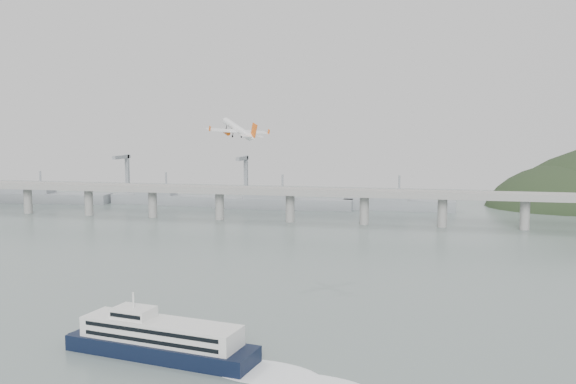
# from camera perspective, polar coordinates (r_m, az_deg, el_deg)

# --- Properties ---
(ground) EXTENTS (900.00, 900.00, 0.00)m
(ground) POSITION_cam_1_polar(r_m,az_deg,el_deg) (216.26, -3.15, -11.05)
(ground) COLOR slate
(ground) RESTS_ON ground
(bridge) EXTENTS (800.00, 22.00, 23.90)m
(bridge) POSITION_cam_1_polar(r_m,az_deg,el_deg) (405.78, 4.18, -0.47)
(bridge) COLOR gray
(bridge) RESTS_ON ground
(distant_fleet) EXTENTS (453.00, 60.90, 40.00)m
(distant_fleet) POSITION_cam_1_polar(r_m,az_deg,el_deg) (513.01, -12.07, -0.51)
(distant_fleet) COLOR gray
(distant_fleet) RESTS_ON ground
(ferry) EXTENTS (91.46, 26.98, 17.33)m
(ferry) POSITION_cam_1_polar(r_m,az_deg,el_deg) (178.23, -11.80, -13.36)
(ferry) COLOR black
(ferry) RESTS_ON ground
(airliner) EXTENTS (25.73, 26.23, 12.31)m
(airliner) POSITION_cam_1_polar(r_m,az_deg,el_deg) (273.34, -4.68, 5.84)
(airliner) COLOR white
(airliner) RESTS_ON ground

